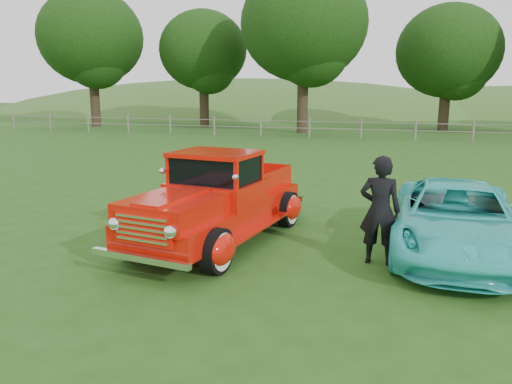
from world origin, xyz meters
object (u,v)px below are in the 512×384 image
(tree_far_west, at_px, (91,37))
(tree_near_east, at_px, (448,51))
(red_pickup, at_px, (218,202))
(man, at_px, (380,210))
(tree_mid_west, at_px, (203,50))
(tree_near_west, at_px, (304,24))
(teal_sedan, at_px, (456,219))

(tree_far_west, distance_m, tree_near_east, 25.21)
(red_pickup, xyz_separation_m, man, (3.06, -0.43, 0.14))
(tree_near_east, bearing_deg, tree_far_west, -173.16)
(tree_near_east, bearing_deg, man, -96.60)
(red_pickup, bearing_deg, tree_far_west, 136.86)
(tree_mid_west, height_order, tree_near_west, tree_near_west)
(red_pickup, relative_size, teal_sedan, 1.12)
(tree_mid_west, relative_size, red_pickup, 1.63)
(tree_far_west, height_order, red_pickup, tree_far_west)
(tree_near_west, height_order, man, tree_near_west)
(tree_near_east, bearing_deg, tree_near_west, -156.04)
(teal_sedan, distance_m, man, 1.61)
(teal_sedan, bearing_deg, tree_mid_west, 122.29)
(tree_far_west, bearing_deg, tree_near_east, 6.84)
(tree_far_west, relative_size, red_pickup, 1.91)
(tree_near_west, height_order, teal_sedan, tree_near_west)
(tree_near_east, height_order, teal_sedan, tree_near_east)
(tree_mid_west, distance_m, tree_near_west, 8.63)
(tree_mid_west, xyz_separation_m, man, (13.76, -26.99, -4.61))
(tree_mid_west, distance_m, man, 30.64)
(tree_near_east, xyz_separation_m, red_pickup, (-6.30, -27.55, -4.45))
(red_pickup, height_order, teal_sedan, red_pickup)
(tree_near_east, bearing_deg, tree_mid_west, -176.63)
(tree_mid_west, relative_size, man, 4.52)
(tree_near_east, distance_m, teal_sedan, 27.56)
(teal_sedan, height_order, man, man)
(tree_near_east, relative_size, man, 4.45)
(teal_sedan, bearing_deg, tree_near_east, 88.22)
(teal_sedan, relative_size, man, 2.47)
(tree_near_west, xyz_separation_m, teal_sedan, (7.07, -23.11, -6.15))
(tree_near_east, relative_size, red_pickup, 1.60)
(tree_near_east, distance_m, red_pickup, 28.61)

